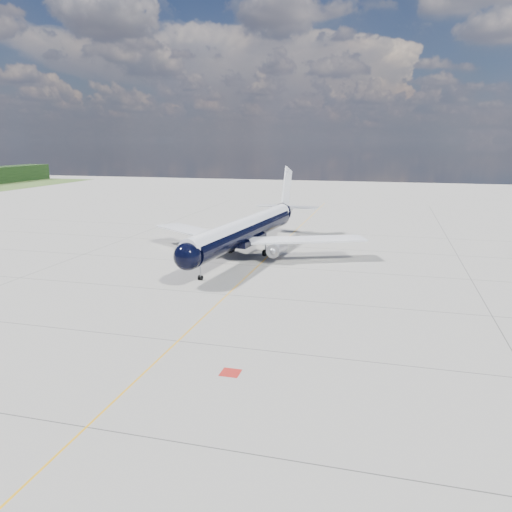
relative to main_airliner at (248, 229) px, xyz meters
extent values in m
plane|color=#99958E|center=(3.64, -2.32, -4.21)|extent=(320.00, 320.00, 0.00)
cube|color=orange|center=(3.64, -7.32, -4.21)|extent=(0.16, 160.00, 0.01)
cube|color=maroon|center=(10.44, -42.32, -4.21)|extent=(1.60, 1.60, 0.01)
cylinder|color=black|center=(-0.15, -1.30, -0.19)|extent=(7.67, 36.58, 3.64)
sphere|color=black|center=(-2.28, -20.34, -0.19)|extent=(4.02, 4.02, 3.64)
cone|color=black|center=(2.36, 21.07, 0.39)|extent=(4.36, 7.07, 3.64)
cylinder|color=white|center=(-0.15, -1.30, 0.72)|extent=(7.09, 38.39, 2.84)
cube|color=black|center=(-2.30, -20.53, 0.34)|extent=(2.41, 1.40, 0.53)
cube|color=white|center=(-9.98, 1.25, -1.05)|extent=(17.88, 14.34, 0.31)
cube|color=white|center=(10.01, -0.99, -1.05)|extent=(18.86, 11.23, 0.31)
cube|color=black|center=(-0.15, -1.30, -1.53)|extent=(5.06, 9.97, 0.96)
cylinder|color=#B4B4BC|center=(-6.55, -2.51, -2.15)|extent=(2.62, 4.62, 2.15)
cylinder|color=#B4B4BC|center=(5.83, -3.89, -2.15)|extent=(2.62, 4.62, 2.15)
sphere|color=gray|center=(-6.77, -4.51, -2.15)|extent=(1.16, 1.16, 1.05)
sphere|color=gray|center=(5.60, -5.89, -2.15)|extent=(1.16, 1.16, 1.05)
cube|color=white|center=(-6.52, -2.32, -1.43)|extent=(0.55, 3.07, 1.05)
cube|color=white|center=(5.85, -3.70, -1.43)|extent=(0.55, 3.07, 1.05)
cube|color=white|center=(2.31, 20.60, 5.27)|extent=(0.98, 6.07, 8.17)
cube|color=white|center=(2.36, 21.07, 1.15)|extent=(12.72, 4.43, 0.21)
cylinder|color=gray|center=(-1.90, -17.00, -3.01)|extent=(0.19, 0.19, 2.01)
cylinder|color=black|center=(-2.10, -16.98, -3.87)|extent=(0.25, 0.69, 0.67)
cylinder|color=black|center=(-1.71, -17.03, -3.87)|extent=(0.25, 0.69, 0.67)
cylinder|color=gray|center=(-3.03, 0.47, -2.92)|extent=(0.28, 0.28, 1.82)
cylinder|color=gray|center=(3.06, -0.21, -2.92)|extent=(0.28, 0.28, 1.82)
cylinder|color=black|center=(-3.09, -0.05, -3.68)|extent=(0.55, 1.10, 1.05)
cylinder|color=black|center=(-2.97, 0.99, -3.68)|extent=(0.55, 1.10, 1.05)
cylinder|color=black|center=(3.00, -0.73, -3.68)|extent=(0.55, 1.10, 1.05)
cylinder|color=black|center=(3.12, 0.31, -3.68)|extent=(0.55, 1.10, 1.05)
camera|label=1|loc=(22.04, -77.95, 14.26)|focal=35.00mm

